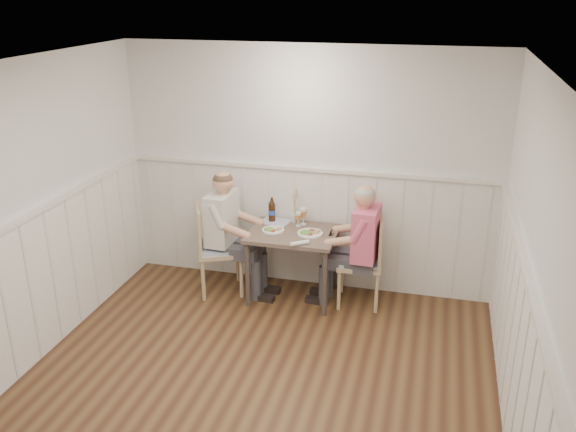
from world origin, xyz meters
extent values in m
plane|color=#432718|center=(0.00, 0.00, 0.00)|extent=(4.50, 4.50, 0.00)
cube|color=silver|center=(0.00, 2.25, 1.30)|extent=(4.00, 0.04, 2.60)
cube|color=silver|center=(-2.00, 0.00, 1.30)|extent=(0.04, 4.50, 2.60)
cube|color=silver|center=(2.00, 0.00, 1.30)|extent=(0.04, 4.50, 2.60)
cube|color=white|center=(0.00, 0.00, 2.59)|extent=(4.00, 4.50, 0.02)
cube|color=silver|center=(0.00, 2.23, 0.65)|extent=(3.98, 0.03, 1.30)
cube|color=silver|center=(-1.99, 0.00, 0.65)|extent=(0.03, 4.48, 1.30)
cube|color=silver|center=(1.99, 0.00, 0.65)|extent=(0.03, 4.48, 1.30)
cube|color=silver|center=(0.00, 2.22, 1.32)|extent=(3.98, 0.06, 0.04)
cube|color=silver|center=(-1.97, 0.00, 1.32)|extent=(0.06, 4.48, 0.04)
cube|color=silver|center=(1.97, 0.00, 1.32)|extent=(0.06, 4.48, 0.04)
cube|color=brown|center=(-0.07, 1.84, 0.73)|extent=(0.90, 0.70, 0.04)
cylinder|color=#3F3833|center=(-0.47, 1.54, 0.35)|extent=(0.05, 0.05, 0.71)
cylinder|color=#3F3833|center=(-0.47, 2.14, 0.35)|extent=(0.05, 0.05, 0.71)
cylinder|color=#3F3833|center=(0.33, 1.54, 0.35)|extent=(0.05, 0.05, 0.71)
cylinder|color=#3F3833|center=(0.33, 2.14, 0.35)|extent=(0.05, 0.05, 0.71)
cube|color=tan|center=(0.63, 1.90, 0.45)|extent=(0.48, 0.48, 0.04)
cube|color=#637DB7|center=(0.63, 1.90, 0.49)|extent=(0.43, 0.43, 0.03)
cube|color=tan|center=(0.83, 1.91, 0.71)|extent=(0.07, 0.44, 0.46)
cylinder|color=tan|center=(0.84, 1.72, 0.22)|extent=(0.04, 0.04, 0.43)
cylinder|color=tan|center=(0.46, 1.69, 0.22)|extent=(0.04, 0.04, 0.43)
cylinder|color=tan|center=(0.80, 2.10, 0.22)|extent=(0.04, 0.04, 0.43)
cylinder|color=tan|center=(0.42, 2.07, 0.22)|extent=(0.04, 0.04, 0.43)
cube|color=tan|center=(-0.86, 1.80, 0.48)|extent=(0.62, 0.62, 0.04)
cube|color=#637DB7|center=(-0.86, 1.80, 0.52)|extent=(0.56, 0.56, 0.03)
cube|color=tan|center=(-1.05, 1.71, 0.75)|extent=(0.22, 0.44, 0.49)
cylinder|color=tan|center=(-1.12, 1.90, 0.23)|extent=(0.04, 0.04, 0.46)
cylinder|color=tan|center=(-0.75, 2.06, 0.23)|extent=(0.04, 0.04, 0.46)
cylinder|color=tan|center=(-0.96, 1.54, 0.23)|extent=(0.04, 0.04, 0.46)
cylinder|color=tan|center=(-0.59, 1.70, 0.23)|extent=(0.04, 0.04, 0.46)
cube|color=#3F3F47|center=(0.67, 1.84, 0.22)|extent=(0.44, 0.41, 0.44)
cube|color=#3F3F47|center=(0.47, 1.85, 0.49)|extent=(0.42, 0.37, 0.13)
cube|color=#CB4866|center=(0.67, 1.84, 0.82)|extent=(0.25, 0.44, 0.53)
sphere|color=tan|center=(0.67, 1.84, 1.20)|extent=(0.21, 0.21, 0.21)
sphere|color=#A5A5A0|center=(0.67, 1.84, 1.23)|extent=(0.20, 0.20, 0.20)
cube|color=black|center=(0.32, 1.86, 0.82)|extent=(0.02, 0.07, 0.13)
cube|color=#3F3F47|center=(-0.81, 1.82, 0.22)|extent=(0.46, 0.43, 0.45)
cube|color=#3F3F47|center=(-0.61, 1.80, 0.51)|extent=(0.44, 0.38, 0.13)
cube|color=white|center=(-0.81, 1.82, 0.84)|extent=(0.27, 0.45, 0.55)
sphere|color=tan|center=(-0.81, 1.82, 1.24)|extent=(0.22, 0.22, 0.22)
sphere|color=#4C3828|center=(-0.81, 1.82, 1.27)|extent=(0.21, 0.21, 0.21)
cylinder|color=white|center=(0.12, 1.83, 0.76)|extent=(0.26, 0.26, 0.02)
ellipsoid|color=#3F722D|center=(0.08, 1.80, 0.79)|extent=(0.13, 0.11, 0.05)
sphere|color=tan|center=(0.18, 1.84, 0.78)|extent=(0.03, 0.03, 0.03)
cube|color=brown|center=(0.14, 1.89, 0.77)|extent=(0.08, 0.05, 0.01)
cylinder|color=white|center=(0.19, 1.89, 0.78)|extent=(0.05, 0.05, 0.03)
cylinder|color=white|center=(-0.27, 1.82, 0.76)|extent=(0.23, 0.23, 0.02)
ellipsoid|color=#3F722D|center=(-0.30, 1.79, 0.79)|extent=(0.11, 0.09, 0.04)
sphere|color=tan|center=(-0.22, 1.83, 0.78)|extent=(0.03, 0.03, 0.03)
cylinder|color=silver|center=(-0.01, 2.07, 0.75)|extent=(0.07, 0.07, 0.01)
cylinder|color=silver|center=(-0.01, 2.07, 0.80)|extent=(0.01, 0.01, 0.08)
cone|color=orange|center=(-0.01, 2.07, 0.87)|extent=(0.07, 0.07, 0.07)
cylinder|color=silver|center=(-0.01, 2.07, 0.92)|extent=(0.07, 0.07, 0.03)
cylinder|color=silver|center=(-0.05, 2.02, 0.75)|extent=(0.05, 0.05, 0.01)
cylinder|color=silver|center=(-0.05, 2.02, 0.79)|extent=(0.01, 0.01, 0.07)
cone|color=orange|center=(-0.05, 2.02, 0.85)|extent=(0.06, 0.06, 0.06)
cylinder|color=silver|center=(-0.05, 2.02, 0.89)|extent=(0.06, 0.06, 0.03)
cylinder|color=black|center=(-0.36, 2.08, 0.85)|extent=(0.07, 0.07, 0.19)
cone|color=black|center=(-0.36, 2.08, 0.97)|extent=(0.07, 0.07, 0.05)
cylinder|color=black|center=(-0.36, 2.08, 1.00)|extent=(0.03, 0.03, 0.03)
cylinder|color=#2648AB|center=(-0.36, 2.08, 0.85)|extent=(0.08, 0.08, 0.05)
cylinder|color=white|center=(0.08, 1.53, 0.77)|extent=(0.18, 0.14, 0.04)
cylinder|color=silver|center=(-0.13, 2.12, 0.79)|extent=(0.05, 0.05, 0.08)
cylinder|color=tan|center=(-0.13, 2.12, 0.94)|extent=(0.02, 0.02, 0.27)
cone|color=tan|center=(-0.13, 2.12, 1.10)|extent=(0.04, 0.04, 0.09)
cube|color=#637DB7|center=(-0.31, 2.07, 0.75)|extent=(0.34, 0.29, 0.01)
camera|label=1|loc=(1.32, -3.79, 3.14)|focal=38.00mm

